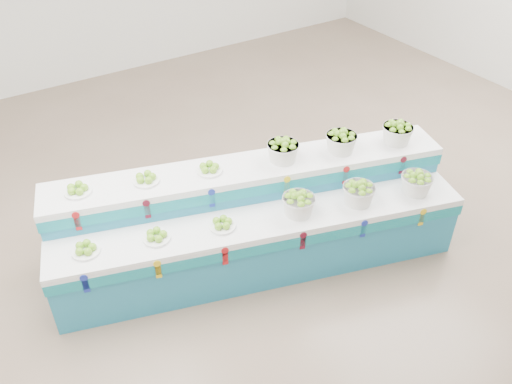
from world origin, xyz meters
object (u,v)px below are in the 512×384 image
basket_lower_left (299,204)px  basket_upper_right (397,132)px  plate_upper_mid (146,178)px  display_stand (256,220)px

basket_lower_left → basket_upper_right: bearing=5.2°
plate_upper_mid → display_stand: bearing=-30.6°
plate_upper_mid → basket_lower_left: bearing=-36.9°
plate_upper_mid → basket_upper_right: (2.55, -0.76, 0.07)m
display_stand → plate_upper_mid: size_ratio=15.85×
display_stand → basket_lower_left: (0.27, -0.35, 0.33)m
basket_lower_left → plate_upper_mid: (-1.18, 0.89, 0.23)m
display_stand → plate_upper_mid: bearing=166.0°
basket_lower_left → basket_upper_right: 1.41m
basket_upper_right → plate_upper_mid: bearing=163.4°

